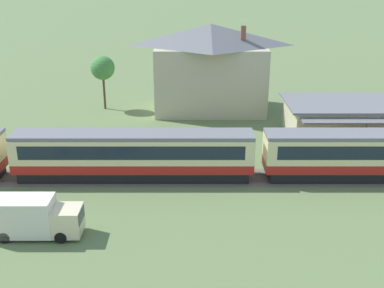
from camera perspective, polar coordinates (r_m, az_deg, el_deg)
ground_plane at (r=42.53m, az=-12.58°, el=-3.74°), size 600.00×600.00×0.00m
passenger_train at (r=40.57m, az=-6.84°, el=-1.11°), size 62.36×2.93×4.09m
railway_track at (r=41.90m, az=-10.78°, el=-3.98°), size 132.05×3.60×0.04m
station_building at (r=52.62m, az=17.87°, el=2.78°), size 13.45×9.10×3.82m
station_house_grey_roof at (r=59.00m, az=1.90°, el=9.15°), size 14.17×9.19×10.51m
delivery_truck_cream at (r=34.06m, az=-18.69°, el=-8.26°), size 6.20×2.09×2.76m
yard_tree_2 at (r=60.39m, az=-10.82°, el=8.82°), size 2.95×2.95×6.66m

